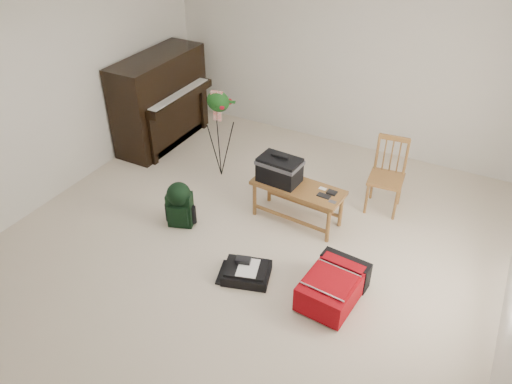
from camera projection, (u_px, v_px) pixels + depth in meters
The scene contains 11 objects.
floor at pixel (242, 251), 5.24m from camera, with size 5.00×5.50×0.01m, color beige.
ceiling at pixel (237, 4), 3.83m from camera, with size 5.00×5.50×0.01m, color white.
wall_back at pixel (344, 56), 6.53m from camera, with size 5.00×0.04×2.50m, color silver.
wall_left at pixel (44, 95), 5.50m from camera, with size 0.04×5.50×2.50m, color silver.
piano at pixel (161, 102), 6.91m from camera, with size 0.71×1.50×1.25m.
bench at pixel (285, 176), 5.42m from camera, with size 1.04×0.48×0.78m.
dining_chair at pixel (387, 176), 5.65m from camera, with size 0.41×0.41×0.87m.
red_suitcase at pixel (335, 283), 4.63m from camera, with size 0.52×0.72×0.29m.
black_duffel at pixel (247, 272), 4.88m from camera, with size 0.53×0.47×0.19m.
green_backpack at pixel (179, 203), 5.45m from camera, with size 0.31×0.29×0.54m.
flower_stand at pixel (220, 135), 6.15m from camera, with size 0.44×0.44×1.19m.
Camera 1 is at (2.00, -3.43, 3.47)m, focal length 35.00 mm.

